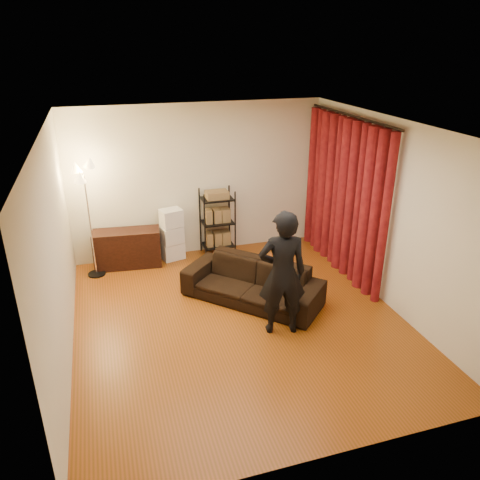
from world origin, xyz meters
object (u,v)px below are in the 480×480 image
object	(u,v)px
person	(282,274)
storage_boxes	(172,234)
media_cabinet	(128,248)
sofa	(252,283)
wire_shelf	(217,222)
floor_lamp	(90,221)

from	to	relation	value
person	storage_boxes	size ratio (longest dim) A/B	1.84
media_cabinet	storage_boxes	xyz separation A→B (m)	(0.79, 0.06, 0.14)
sofa	person	bearing A→B (deg)	-36.59
sofa	wire_shelf	distance (m)	1.83
media_cabinet	floor_lamp	xyz separation A→B (m)	(-0.55, -0.20, 0.64)
wire_shelf	storage_boxes	bearing A→B (deg)	-179.04
sofa	wire_shelf	bearing A→B (deg)	137.60
storage_boxes	person	bearing A→B (deg)	-69.01
sofa	storage_boxes	world-z (taller)	storage_boxes
sofa	person	distance (m)	1.04
sofa	storage_boxes	distance (m)	2.04
person	sofa	bearing A→B (deg)	-71.05
floor_lamp	sofa	bearing A→B (deg)	-34.73
person	wire_shelf	distance (m)	2.69
media_cabinet	floor_lamp	size ratio (longest dim) A/B	0.58
media_cabinet	storage_boxes	size ratio (longest dim) A/B	1.19
wire_shelf	floor_lamp	bearing A→B (deg)	-172.00
sofa	media_cabinet	bearing A→B (deg)	179.42
sofa	storage_boxes	xyz separation A→B (m)	(-0.91, 1.81, 0.17)
wire_shelf	sofa	bearing A→B (deg)	-86.38
person	floor_lamp	size ratio (longest dim) A/B	0.90
media_cabinet	sofa	bearing A→B (deg)	-40.26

